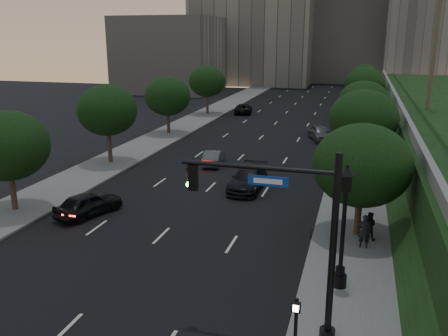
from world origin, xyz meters
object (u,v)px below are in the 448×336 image
(traffic_signal_mast, at_px, (301,244))
(pedestrian_b, at_px, (369,226))
(sedan_far_left, at_px, (243,109))
(sedan_near_right, at_px, (248,179))
(sedan_far_right, at_px, (321,133))
(pedestrian_c, at_px, (352,193))
(sedan_near_left, at_px, (89,204))
(pedestrian_a, at_px, (364,231))
(sedan_mid_left, at_px, (214,157))
(street_lamp, at_px, (343,233))

(traffic_signal_mast, xyz_separation_m, pedestrian_b, (2.56, 9.30, -2.76))
(sedan_far_left, relative_size, pedestrian_b, 3.23)
(traffic_signal_mast, xyz_separation_m, sedan_far_left, (-14.09, 49.28, -2.99))
(sedan_near_right, relative_size, sedan_far_right, 1.11)
(sedan_far_left, relative_size, pedestrian_c, 3.10)
(sedan_near_right, height_order, pedestrian_b, pedestrian_b)
(sedan_near_left, relative_size, pedestrian_a, 2.47)
(sedan_near_left, distance_m, sedan_far_right, 28.27)
(traffic_signal_mast, distance_m, sedan_near_right, 17.43)
(sedan_far_right, bearing_deg, pedestrian_c, -99.36)
(pedestrian_a, bearing_deg, pedestrian_b, -105.17)
(sedan_far_right, bearing_deg, pedestrian_b, -99.21)
(sedan_near_left, xyz_separation_m, sedan_far_right, (11.73, 25.73, 0.06))
(sedan_mid_left, distance_m, pedestrian_c, 13.67)
(sedan_near_right, distance_m, pedestrian_c, 7.38)
(sedan_mid_left, distance_m, sedan_near_right, 7.17)
(street_lamp, height_order, sedan_near_right, street_lamp)
(sedan_mid_left, xyz_separation_m, pedestrian_a, (12.28, -13.76, 0.38))
(sedan_near_left, height_order, sedan_near_right, sedan_near_right)
(traffic_signal_mast, relative_size, pedestrian_c, 4.39)
(sedan_far_left, distance_m, pedestrian_b, 43.31)
(pedestrian_b, bearing_deg, sedan_near_left, 11.49)
(traffic_signal_mast, distance_m, sedan_far_right, 34.56)
(sedan_mid_left, relative_size, pedestrian_b, 2.58)
(pedestrian_b, distance_m, pedestrian_c, 5.37)
(sedan_far_right, bearing_deg, sedan_far_left, 108.98)
(sedan_far_right, xyz_separation_m, pedestrian_c, (3.64, -19.81, 0.14))
(sedan_mid_left, bearing_deg, traffic_signal_mast, 107.05)
(sedan_near_left, relative_size, sedan_far_right, 0.92)
(pedestrian_a, bearing_deg, sedan_mid_left, -50.49)
(sedan_far_left, bearing_deg, pedestrian_c, 104.43)
(sedan_near_left, height_order, sedan_far_left, sedan_near_left)
(sedan_near_right, relative_size, pedestrian_a, 2.96)
(traffic_signal_mast, distance_m, pedestrian_a, 8.90)
(street_lamp, bearing_deg, sedan_near_right, 119.43)
(pedestrian_a, bearing_deg, sedan_near_left, -3.88)
(pedestrian_a, xyz_separation_m, pedestrian_c, (-0.78, 6.38, -0.09))
(sedan_mid_left, xyz_separation_m, sedan_near_right, (4.32, -5.72, 0.11))
(sedan_near_left, distance_m, pedestrian_b, 16.42)
(sedan_mid_left, bearing_deg, pedestrian_c, 139.92)
(traffic_signal_mast, distance_m, sedan_far_left, 51.35)
(traffic_signal_mast, relative_size, sedan_far_right, 1.48)
(street_lamp, bearing_deg, traffic_signal_mast, -109.00)
(street_lamp, xyz_separation_m, sedan_mid_left, (-11.30, 18.10, -1.98))
(sedan_far_right, distance_m, pedestrian_a, 26.56)
(sedan_near_left, bearing_deg, sedan_near_right, -117.29)
(street_lamp, bearing_deg, sedan_far_right, 96.43)
(street_lamp, xyz_separation_m, sedan_far_left, (-15.42, 45.44, -1.95))
(sedan_mid_left, xyz_separation_m, sedan_far_right, (7.86, 12.43, 0.16))
(traffic_signal_mast, relative_size, sedan_near_left, 1.60)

